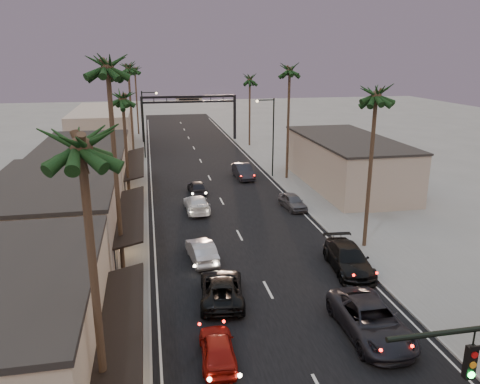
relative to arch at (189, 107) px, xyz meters
name	(u,v)px	position (x,y,z in m)	size (l,w,h in m)	color
ground	(217,193)	(0.00, -30.00, -5.53)	(200.00, 200.00, 0.00)	slate
road	(211,180)	(0.00, -25.00, -5.53)	(14.00, 120.00, 0.02)	black
sidewalk_left	(127,169)	(-9.50, -18.00, -5.47)	(5.00, 92.00, 0.12)	slate
sidewalk_right	(276,162)	(9.50, -18.00, -5.47)	(5.00, 92.00, 0.12)	slate
storefront_mid	(57,222)	(-13.00, -44.00, -2.78)	(8.00, 14.00, 5.50)	#A69585
storefront_far	(85,170)	(-13.00, -28.00, -3.03)	(8.00, 16.00, 5.00)	#C1AD93
storefront_dist	(104,130)	(-13.00, -5.00, -2.53)	(8.00, 20.00, 6.00)	#A69585
building_right	(347,163)	(14.00, -30.00, -3.03)	(8.00, 18.00, 5.00)	#A69585
arch	(189,107)	(0.00, 0.00, 0.00)	(15.20, 0.40, 7.27)	black
streetlight_right	(271,131)	(6.92, -25.00, -0.20)	(2.13, 0.30, 9.00)	black
streetlight_left	(145,119)	(-6.92, -12.00, -0.20)	(2.13, 0.30, 9.00)	black
palm_la	(80,133)	(-8.60, -61.00, 5.91)	(3.20, 3.20, 13.20)	#38281C
palm_lb	(107,60)	(-8.60, -48.00, 7.85)	(3.20, 3.20, 15.20)	#38281C
palm_lc	(122,93)	(-8.60, -34.00, 4.94)	(3.20, 3.20, 12.20)	#38281C
palm_ld	(128,65)	(-8.60, -15.00, 6.88)	(3.20, 3.20, 14.20)	#38281C
palm_ra	(377,89)	(8.60, -46.00, 5.91)	(3.20, 3.20, 13.20)	#38281C
palm_rb	(290,66)	(8.60, -26.00, 6.88)	(3.20, 3.20, 14.20)	#38281C
palm_rc	(250,76)	(8.60, -6.00, 4.94)	(3.20, 3.20, 12.20)	#38281C
palm_far	(135,67)	(-8.30, 8.00, 5.91)	(3.20, 3.20, 13.20)	#38281C
oncoming_red	(218,348)	(-3.99, -57.11, -4.86)	(1.58, 3.93, 1.34)	maroon
oncoming_pickup	(222,288)	(-2.93, -51.61, -4.80)	(2.42, 5.26, 1.46)	black
oncoming_silver	(202,251)	(-3.45, -46.05, -4.81)	(1.52, 4.37, 1.44)	#929397
oncoming_white	(197,204)	(-2.67, -35.46, -4.82)	(2.01, 4.94, 1.43)	silver
oncoming_dgrey	(197,187)	(-2.06, -29.96, -4.86)	(1.59, 3.96, 1.35)	black
curbside_near	(371,320)	(3.90, -56.55, -4.69)	(2.80, 6.07, 1.69)	black
curbside_black	(348,259)	(5.82, -49.42, -4.71)	(2.31, 5.67, 1.65)	black
curbside_grey	(293,201)	(6.06, -36.43, -4.86)	(1.60, 3.97, 1.35)	#47464B
curbside_far	(243,171)	(3.77, -24.88, -4.72)	(1.72, 4.94, 1.63)	black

